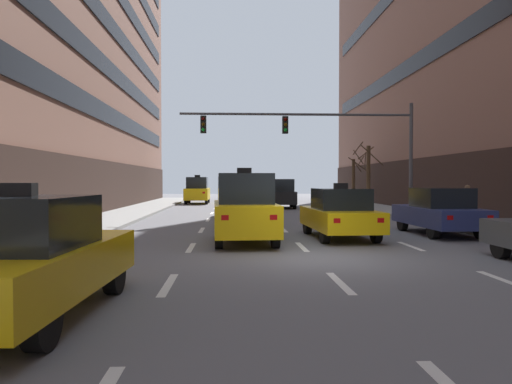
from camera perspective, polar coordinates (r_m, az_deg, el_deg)
ground_plane at (r=12.38m, az=6.73°, el=-7.66°), size 120.00×120.00×0.00m
lane_stripe_l1_s3 at (r=9.33m, az=-10.24°, el=-10.61°), size 0.16×2.00×0.01m
lane_stripe_l1_s4 at (r=14.24m, az=-7.63°, el=-6.46°), size 0.16×2.00×0.01m
lane_stripe_l1_s5 at (r=19.19m, az=-6.38°, el=-4.45°), size 0.16×2.00×0.01m
lane_stripe_l1_s6 at (r=24.16m, az=-5.65°, el=-3.26°), size 0.16×2.00×0.01m
lane_stripe_l1_s7 at (r=29.14m, az=-5.17°, el=-2.47°), size 0.16×2.00×0.01m
lane_stripe_l1_s8 at (r=34.13m, az=-4.83°, el=-1.92°), size 0.16×2.00×0.01m
lane_stripe_l1_s9 at (r=39.12m, az=-4.57°, el=-1.51°), size 0.16×2.00×0.01m
lane_stripe_l1_s10 at (r=44.11m, az=-4.38°, el=-1.19°), size 0.16×2.00×0.01m
lane_stripe_l2_s3 at (r=9.48m, az=9.80°, el=-10.42°), size 0.16×2.00×0.01m
lane_stripe_l2_s4 at (r=14.33m, az=5.39°, el=-6.41°), size 0.16×2.00×0.01m
lane_stripe_l2_s5 at (r=19.26m, az=3.26°, el=-4.42°), size 0.16×2.00×0.01m
lane_stripe_l2_s6 at (r=24.22m, az=2.00°, el=-3.24°), size 0.16×2.00×0.01m
lane_stripe_l2_s7 at (r=29.19m, az=1.17°, el=-2.46°), size 0.16×2.00×0.01m
lane_stripe_l2_s8 at (r=34.17m, az=0.58°, el=-1.91°), size 0.16×2.00×0.01m
lane_stripe_l2_s9 at (r=39.16m, az=0.14°, el=-1.50°), size 0.16×2.00×0.01m
lane_stripe_l2_s10 at (r=44.15m, az=-0.19°, el=-1.18°), size 0.16×2.00×0.01m
lane_stripe_l3_s3 at (r=10.65m, az=27.20°, el=-9.24°), size 0.16×2.00×0.01m
lane_stripe_l3_s4 at (r=15.13m, az=17.63°, el=-6.05°), size 0.16×2.00×0.01m
lane_stripe_l3_s5 at (r=19.86m, az=12.56°, el=-4.28°), size 0.16×2.00×0.01m
lane_stripe_l3_s6 at (r=24.70m, az=9.48°, el=-3.17°), size 0.16×2.00×0.01m
lane_stripe_l3_s7 at (r=29.59m, az=7.41°, el=-2.42°), size 0.16×2.00×0.01m
lane_stripe_l3_s8 at (r=34.51m, az=5.93°, el=-1.89°), size 0.16×2.00×0.01m
lane_stripe_l3_s9 at (r=39.46m, az=4.82°, el=-1.48°), size 0.16×2.00×0.01m
lane_stripe_l3_s10 at (r=44.41m, az=3.96°, el=-1.17°), size 0.16×2.00×0.01m
taxi_driving_0 at (r=27.25m, az=-2.04°, el=-1.03°), size 2.04×4.47×1.83m
car_driving_1 at (r=34.61m, az=3.07°, el=-0.19°), size 1.92×4.29×2.05m
taxi_driving_2 at (r=7.61m, az=-25.49°, el=-6.99°), size 2.14×4.66×1.90m
taxi_driving_3 at (r=41.50m, az=-6.87°, el=0.18°), size 1.95×4.63×2.43m
taxi_driving_4 at (r=16.57m, az=9.75°, el=-2.52°), size 2.05×4.53×1.85m
taxi_driving_5 at (r=15.23m, az=-1.38°, el=-1.91°), size 2.02×4.51×2.33m
taxi_driving_6 at (r=21.16m, az=-1.85°, el=-1.79°), size 1.87×4.27×1.76m
car_parked_2 at (r=18.64m, az=20.68°, el=-2.16°), size 1.96×4.51×1.68m
traffic_signal_0 at (r=24.29m, az=8.05°, el=6.67°), size 11.49×0.35×5.63m
street_tree_0 at (r=35.51m, az=12.99°, el=2.06°), size 1.98×1.99×4.67m
street_tree_2 at (r=39.56m, az=11.46°, el=1.59°), size 1.83×1.84×4.21m
pedestrian_1 at (r=21.85m, az=23.49°, el=-1.02°), size 0.37×0.43×1.63m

